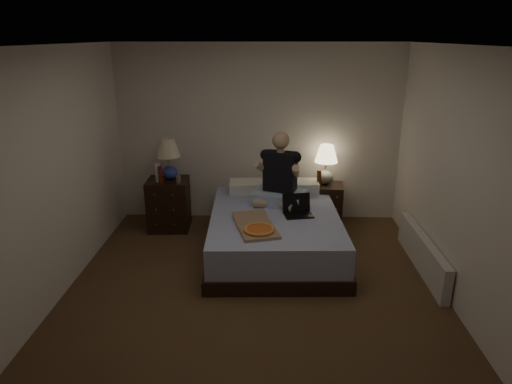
{
  "coord_description": "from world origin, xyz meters",
  "views": [
    {
      "loc": [
        0.14,
        -4.12,
        2.59
      ],
      "look_at": [
        0.0,
        0.9,
        0.85
      ],
      "focal_mm": 32.0,
      "sensor_mm": 36.0,
      "label": 1
    }
  ],
  "objects_px": {
    "lamp_left": "(169,159)",
    "beer_bottle_right": "(319,178)",
    "lamp_right": "(326,165)",
    "beer_bottle_left": "(161,175)",
    "bed": "(275,233)",
    "nightstand_left": "(169,204)",
    "soda_can": "(178,179)",
    "pizza_box": "(259,231)",
    "radiator": "(422,253)",
    "water_bottle": "(158,173)",
    "nightstand_right": "(326,205)",
    "person": "(279,169)",
    "laptop": "(299,206)"
  },
  "relations": [
    {
      "from": "lamp_left",
      "to": "beer_bottle_left",
      "type": "bearing_deg",
      "value": -115.22
    },
    {
      "from": "nightstand_left",
      "to": "lamp_right",
      "type": "height_order",
      "value": "lamp_right"
    },
    {
      "from": "soda_can",
      "to": "beer_bottle_left",
      "type": "distance_m",
      "value": 0.24
    },
    {
      "from": "bed",
      "to": "laptop",
      "type": "bearing_deg",
      "value": -15.34
    },
    {
      "from": "lamp_right",
      "to": "water_bottle",
      "type": "distance_m",
      "value": 2.31
    },
    {
      "from": "water_bottle",
      "to": "person",
      "type": "relative_size",
      "value": 0.27
    },
    {
      "from": "water_bottle",
      "to": "laptop",
      "type": "bearing_deg",
      "value": -20.23
    },
    {
      "from": "lamp_left",
      "to": "lamp_right",
      "type": "xyz_separation_m",
      "value": [
        2.15,
        0.22,
        -0.12
      ]
    },
    {
      "from": "pizza_box",
      "to": "nightstand_right",
      "type": "bearing_deg",
      "value": 43.97
    },
    {
      "from": "water_bottle",
      "to": "pizza_box",
      "type": "distance_m",
      "value": 1.87
    },
    {
      "from": "water_bottle",
      "to": "person",
      "type": "distance_m",
      "value": 1.65
    },
    {
      "from": "nightstand_left",
      "to": "soda_can",
      "type": "relative_size",
      "value": 7.11
    },
    {
      "from": "lamp_right",
      "to": "beer_bottle_right",
      "type": "bearing_deg",
      "value": -131.75
    },
    {
      "from": "beer_bottle_right",
      "to": "person",
      "type": "bearing_deg",
      "value": -139.35
    },
    {
      "from": "lamp_right",
      "to": "pizza_box",
      "type": "distance_m",
      "value": 1.83
    },
    {
      "from": "soda_can",
      "to": "person",
      "type": "relative_size",
      "value": 0.11
    },
    {
      "from": "nightstand_right",
      "to": "beer_bottle_left",
      "type": "relative_size",
      "value": 2.59
    },
    {
      "from": "laptop",
      "to": "beer_bottle_right",
      "type": "bearing_deg",
      "value": 58.58
    },
    {
      "from": "bed",
      "to": "beer_bottle_left",
      "type": "bearing_deg",
      "value": 157.43
    },
    {
      "from": "beer_bottle_right",
      "to": "soda_can",
      "type": "bearing_deg",
      "value": -172.0
    },
    {
      "from": "nightstand_left",
      "to": "beer_bottle_right",
      "type": "bearing_deg",
      "value": 1.11
    },
    {
      "from": "beer_bottle_left",
      "to": "radiator",
      "type": "xyz_separation_m",
      "value": [
        3.22,
        -0.96,
        -0.63
      ]
    },
    {
      "from": "nightstand_left",
      "to": "beer_bottle_right",
      "type": "distance_m",
      "value": 2.12
    },
    {
      "from": "pizza_box",
      "to": "water_bottle",
      "type": "bearing_deg",
      "value": 123.45
    },
    {
      "from": "beer_bottle_left",
      "to": "bed",
      "type": "bearing_deg",
      "value": -20.39
    },
    {
      "from": "water_bottle",
      "to": "nightstand_right",
      "type": "bearing_deg",
      "value": 7.2
    },
    {
      "from": "pizza_box",
      "to": "beer_bottle_right",
      "type": "bearing_deg",
      "value": 46.33
    },
    {
      "from": "water_bottle",
      "to": "soda_can",
      "type": "bearing_deg",
      "value": -8.72
    },
    {
      "from": "soda_can",
      "to": "laptop",
      "type": "distance_m",
      "value": 1.7
    },
    {
      "from": "beer_bottle_left",
      "to": "lamp_right",
      "type": "bearing_deg",
      "value": 9.85
    },
    {
      "from": "beer_bottle_left",
      "to": "radiator",
      "type": "relative_size",
      "value": 0.14
    },
    {
      "from": "lamp_right",
      "to": "soda_can",
      "type": "bearing_deg",
      "value": -169.27
    },
    {
      "from": "beer_bottle_left",
      "to": "laptop",
      "type": "bearing_deg",
      "value": -19.29
    },
    {
      "from": "lamp_left",
      "to": "soda_can",
      "type": "relative_size",
      "value": 5.6
    },
    {
      "from": "water_bottle",
      "to": "radiator",
      "type": "relative_size",
      "value": 0.16
    },
    {
      "from": "lamp_left",
      "to": "beer_bottle_right",
      "type": "bearing_deg",
      "value": 2.94
    },
    {
      "from": "soda_can",
      "to": "beer_bottle_left",
      "type": "bearing_deg",
      "value": -177.87
    },
    {
      "from": "water_bottle",
      "to": "laptop",
      "type": "distance_m",
      "value": 1.98
    },
    {
      "from": "nightstand_right",
      "to": "lamp_left",
      "type": "xyz_separation_m",
      "value": [
        -2.17,
        -0.17,
        0.69
      ]
    },
    {
      "from": "soda_can",
      "to": "laptop",
      "type": "bearing_deg",
      "value": -22.16
    },
    {
      "from": "nightstand_left",
      "to": "radiator",
      "type": "height_order",
      "value": "nightstand_left"
    },
    {
      "from": "water_bottle",
      "to": "person",
      "type": "xyz_separation_m",
      "value": [
        1.62,
        -0.26,
        0.14
      ]
    },
    {
      "from": "pizza_box",
      "to": "radiator",
      "type": "relative_size",
      "value": 0.47
    },
    {
      "from": "nightstand_right",
      "to": "beer_bottle_left",
      "type": "distance_m",
      "value": 2.34
    },
    {
      "from": "person",
      "to": "laptop",
      "type": "distance_m",
      "value": 0.59
    },
    {
      "from": "lamp_left",
      "to": "water_bottle",
      "type": "distance_m",
      "value": 0.23
    },
    {
      "from": "lamp_left",
      "to": "radiator",
      "type": "xyz_separation_m",
      "value": [
        3.14,
        -1.13,
        -0.79
      ]
    },
    {
      "from": "radiator",
      "to": "water_bottle",
      "type": "bearing_deg",
      "value": 162.82
    },
    {
      "from": "nightstand_left",
      "to": "bed",
      "type": "bearing_deg",
      "value": -28.28
    },
    {
      "from": "lamp_right",
      "to": "beer_bottle_right",
      "type": "relative_size",
      "value": 2.43
    }
  ]
}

